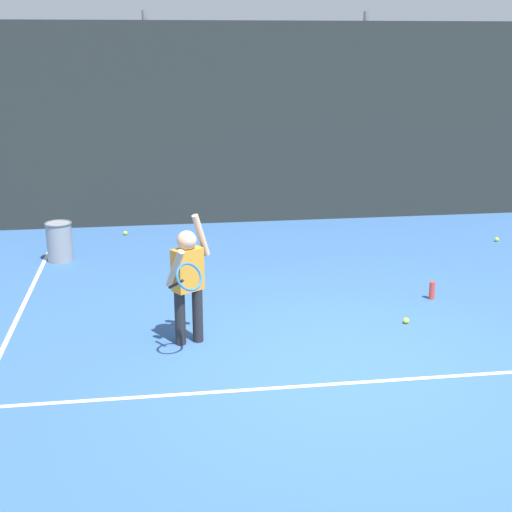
{
  "coord_description": "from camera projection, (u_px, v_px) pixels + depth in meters",
  "views": [
    {
      "loc": [
        -1.74,
        -6.07,
        3.02
      ],
      "look_at": [
        -0.73,
        1.0,
        0.85
      ],
      "focal_mm": 49.94,
      "sensor_mm": 36.0,
      "label": 1
    }
  ],
  "objects": [
    {
      "name": "tennis_ball_2",
      "position": [
        125.0,
        233.0,
        11.48
      ],
      "size": [
        0.07,
        0.07,
        0.07
      ],
      "primitive_type": "sphere",
      "color": "#CCE033",
      "rests_on": "ground"
    },
    {
      "name": "court_line_baseline",
      "position": [
        355.0,
        383.0,
        6.54
      ],
      "size": [
        9.0,
        0.05,
        0.0
      ],
      "primitive_type": "cube",
      "color": "white",
      "rests_on": "ground"
    },
    {
      "name": "court_line_sideline",
      "position": [
        5.0,
        345.0,
        7.36
      ],
      "size": [
        0.05,
        9.0,
        0.0
      ],
      "primitive_type": "cube",
      "color": "white",
      "rests_on": "ground"
    },
    {
      "name": "tennis_ball_3",
      "position": [
        406.0,
        321.0,
        7.9
      ],
      "size": [
        0.07,
        0.07,
        0.07
      ],
      "primitive_type": "sphere",
      "color": "#CCE033",
      "rests_on": "ground"
    },
    {
      "name": "tennis_player",
      "position": [
        188.0,
        277.0,
        7.19
      ],
      "size": [
        0.49,
        0.84,
        1.35
      ],
      "rotation": [
        0.0,
        0.0,
        0.58
      ],
      "color": "#232326",
      "rests_on": "ground"
    },
    {
      "name": "water_bottle",
      "position": [
        432.0,
        290.0,
        8.63
      ],
      "size": [
        0.07,
        0.07,
        0.22
      ],
      "primitive_type": "cylinder",
      "color": "#D83F33",
      "rests_on": "ground"
    },
    {
      "name": "fence_post_1",
      "position": [
        149.0,
        121.0,
        11.7
      ],
      "size": [
        0.09,
        0.09,
        3.47
      ],
      "primitive_type": "cylinder",
      "color": "slate",
      "rests_on": "ground"
    },
    {
      "name": "tennis_ball_1",
      "position": [
        497.0,
        239.0,
        11.12
      ],
      "size": [
        0.07,
        0.07,
        0.07
      ],
      "primitive_type": "sphere",
      "color": "#CCE033",
      "rests_on": "ground"
    },
    {
      "name": "fence_post_2",
      "position": [
        362.0,
        118.0,
        12.19
      ],
      "size": [
        0.09,
        0.09,
        3.47
      ],
      "primitive_type": "cylinder",
      "color": "slate",
      "rests_on": "ground"
    },
    {
      "name": "back_fence_windscreen",
      "position": [
        258.0,
        125.0,
        11.91
      ],
      "size": [
        11.14,
        0.08,
        3.32
      ],
      "primitive_type": "cube",
      "color": "#282D2B",
      "rests_on": "ground"
    },
    {
      "name": "ball_hopper",
      "position": [
        60.0,
        241.0,
        10.08
      ],
      "size": [
        0.38,
        0.38,
        0.56
      ],
      "color": "gray",
      "rests_on": "ground"
    },
    {
      "name": "ground_plane",
      "position": [
        345.0,
        367.0,
        6.87
      ],
      "size": [
        20.0,
        20.0,
        0.0
      ],
      "primitive_type": "plane",
      "color": "#335B93"
    }
  ]
}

